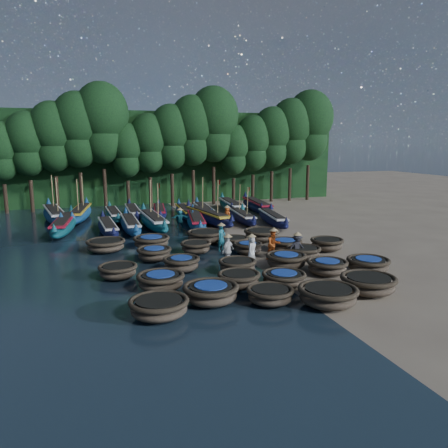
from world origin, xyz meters
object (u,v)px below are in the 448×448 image
object	(u,v)px
coracle_0	(159,307)
long_boat_16	(231,206)
coracle_19	(327,244)
long_boat_12	(133,212)
coracle_5	(161,281)
fisherman_5	(180,218)
coracle_2	(270,295)
long_boat_8	(273,218)
coracle_24	(262,235)
coracle_23	(234,241)
coracle_16	(196,247)
coracle_17	(248,247)
long_boat_1	(64,225)
fisherman_1	(221,236)
coracle_9	(368,264)
fisherman_0	(252,247)
coracle_4	(368,284)
fisherman_2	(274,244)
long_boat_5	(196,221)
coracle_1	(211,293)
coracle_10	(118,271)
long_boat_17	(257,206)
long_boat_2	(108,227)
coracle_6	(239,279)
coracle_15	(154,253)
coracle_7	(284,278)
fisherman_6	(227,214)
coracle_14	(303,252)
long_boat_14	(185,212)
coracle_20	(106,245)
long_boat_15	(204,210)
long_boat_4	(153,221)
coracle_3	(328,295)
coracle_18	(285,244)
long_boat_13	(159,212)
long_boat_11	(114,215)
long_boat_6	(208,216)
long_boat_9	(55,215)
long_boat_3	(131,224)
coracle_8	(327,266)
coracle_13	(286,260)
fisherman_4	(228,250)
coracle_22	(205,236)

from	to	relation	value
coracle_0	long_boat_16	bearing A→B (deg)	64.96
coracle_19	long_boat_12	bearing A→B (deg)	122.87
coracle_5	fisherman_5	bearing A→B (deg)	74.34
coracle_2	long_boat_8	size ratio (longest dim) A/B	0.27
coracle_24	coracle_23	bearing A→B (deg)	-158.39
coracle_16	coracle_17	distance (m)	3.19
long_boat_1	fisherman_1	bearing A→B (deg)	-37.15
coracle_2	coracle_9	distance (m)	7.25
long_boat_16	fisherman_0	bearing A→B (deg)	-100.30
coracle_4	fisherman_2	bearing A→B (deg)	104.03
fisherman_1	fisherman_2	bearing A→B (deg)	-84.52
long_boat_5	fisherman_5	size ratio (longest dim) A/B	4.72
coracle_1	coracle_10	size ratio (longest dim) A/B	1.04
coracle_17	long_boat_17	world-z (taller)	long_boat_17
long_boat_2	long_boat_16	xyz separation A→B (m)	(12.14, 7.05, 0.08)
coracle_6	coracle_15	xyz separation A→B (m)	(-3.02, 6.02, 0.00)
long_boat_8	fisherman_5	size ratio (longest dim) A/B	4.54
coracle_7	coracle_16	xyz separation A→B (m)	(-2.46, 7.27, 0.03)
long_boat_1	coracle_6	bearing A→B (deg)	-56.71
long_boat_12	fisherman_6	size ratio (longest dim) A/B	4.62
long_boat_16	fisherman_1	distance (m)	15.60
coracle_7	coracle_14	bearing A→B (deg)	51.81
long_boat_2	coracle_4	bearing A→B (deg)	-61.72
coracle_0	long_boat_14	world-z (taller)	long_boat_14
coracle_20	coracle_5	bearing A→B (deg)	-76.09
long_boat_1	long_boat_5	world-z (taller)	long_boat_1
coracle_19	coracle_16	bearing A→B (deg)	167.12
long_boat_15	fisherman_6	distance (m)	4.65
coracle_15	long_boat_16	distance (m)	18.57
coracle_5	long_boat_8	bearing A→B (deg)	48.96
long_boat_2	long_boat_4	distance (m)	3.76
coracle_3	long_boat_1	bearing A→B (deg)	119.51
coracle_18	long_boat_13	xyz separation A→B (m)	(-5.44, 14.91, 0.08)
coracle_9	long_boat_11	bearing A→B (deg)	120.10
coracle_14	long_boat_6	bearing A→B (deg)	99.77
long_boat_9	long_boat_4	bearing A→B (deg)	-44.29
fisherman_0	long_boat_12	bearing A→B (deg)	56.57
coracle_1	long_boat_3	distance (m)	16.66
coracle_1	coracle_24	xyz separation A→B (m)	(6.63, 10.18, -0.01)
coracle_17	long_boat_17	distance (m)	16.41
coracle_8	long_boat_15	bearing A→B (deg)	93.80
long_boat_11	long_boat_13	size ratio (longest dim) A/B	0.99
coracle_0	coracle_13	bearing A→B (deg)	30.74
long_boat_5	fisherman_0	world-z (taller)	fisherman_0
coracle_1	fisherman_4	xyz separation A→B (m)	(2.49, 5.21, 0.44)
coracle_7	coracle_22	distance (m)	9.96
coracle_13	long_boat_11	bearing A→B (deg)	113.37
coracle_15	long_boat_5	distance (m)	10.06
coracle_17	long_boat_4	distance (m)	10.79
coracle_9	long_boat_1	world-z (taller)	long_boat_1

